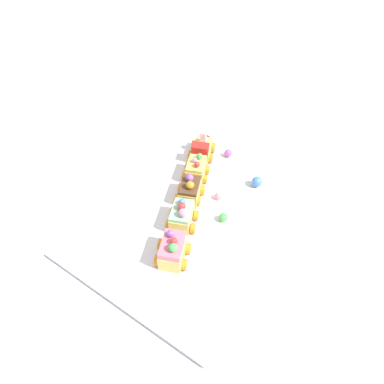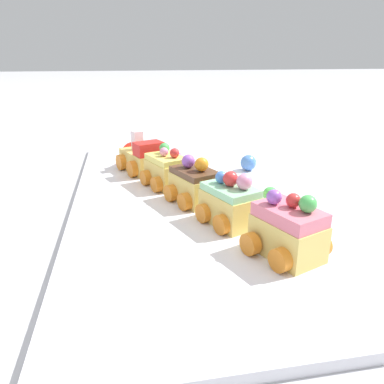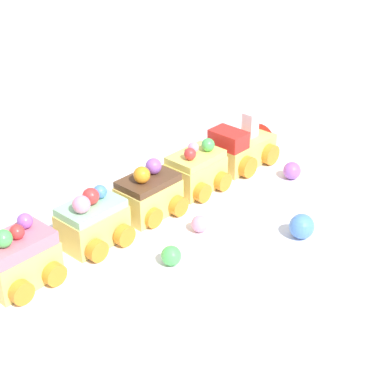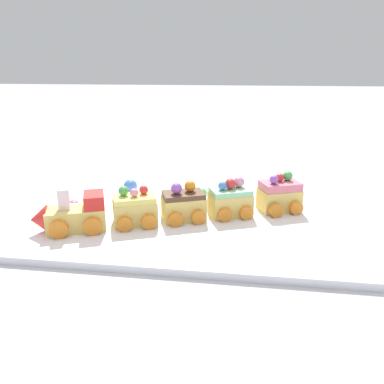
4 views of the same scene
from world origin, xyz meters
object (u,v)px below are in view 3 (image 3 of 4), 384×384
gumball_purple (292,171)px  gumball_green (171,256)px  cake_car_chocolate (149,195)px  cake_car_lemon (196,171)px  cake_car_mint (93,223)px  cake_train_locomotive (245,147)px  gumball_pink (200,224)px  cake_car_strawberry (19,260)px  gumball_blue (302,226)px

gumball_purple → gumball_green: bearing=-154.8°
gumball_purple → cake_car_chocolate: bearing=179.5°
cake_car_lemon → cake_car_chocolate: size_ratio=1.00×
cake_car_mint → cake_car_chocolate: bearing=0.1°
cake_train_locomotive → gumball_purple: 0.08m
cake_train_locomotive → gumball_pink: bearing=-157.8°
cake_car_lemon → cake_car_strawberry: (-0.25, -0.10, 0.00)m
cake_train_locomotive → cake_car_strawberry: cake_car_strawberry is taller
gumball_blue → gumball_green: (-0.16, 0.02, -0.00)m
cake_car_strawberry → gumball_pink: (0.21, 0.00, -0.02)m
cake_car_chocolate → cake_car_mint: size_ratio=1.00×
gumball_purple → gumball_green: (-0.23, -0.11, -0.00)m
cake_train_locomotive → gumball_blue: cake_train_locomotive is taller
cake_car_mint → cake_train_locomotive: bearing=0.0°
cake_train_locomotive → cake_car_mint: cake_train_locomotive is taller
cake_train_locomotive → gumball_pink: size_ratio=6.26×
cake_train_locomotive → cake_car_lemon: bearing=-179.9°
cake_car_chocolate → gumball_green: size_ratio=3.96×
cake_car_chocolate → gumball_pink: 0.08m
cake_train_locomotive → gumball_blue: 0.20m
cake_car_lemon → cake_car_chocolate: cake_car_chocolate is taller
cake_car_lemon → cake_car_chocolate: 0.09m
gumball_blue → cake_car_chocolate: bearing=136.8°
cake_car_strawberry → gumball_blue: cake_car_strawberry is taller
cake_car_strawberry → gumball_blue: 0.32m
gumball_purple → gumball_blue: (-0.07, -0.13, 0.00)m
cake_car_strawberry → gumball_pink: 0.21m
gumball_purple → gumball_blue: 0.15m
cake_car_strawberry → gumball_purple: size_ratio=3.70×
cake_car_lemon → gumball_blue: (0.06, -0.16, -0.01)m
cake_car_lemon → gumball_pink: cake_car_lemon is taller
cake_train_locomotive → cake_car_lemon: size_ratio=1.45×
gumball_blue → gumball_pink: bearing=147.5°
gumball_purple → gumball_green: 0.25m
gumball_pink → gumball_purple: size_ratio=0.86×
cake_car_strawberry → cake_car_mint: bearing=-0.1°
cake_car_chocolate → cake_car_strawberry: cake_car_strawberry is taller
cake_car_strawberry → cake_train_locomotive: bearing=0.0°
gumball_blue → cake_car_strawberry: bearing=169.1°
gumball_green → cake_car_lemon: bearing=54.5°
cake_car_mint → gumball_pink: size_ratio=4.31×
cake_car_chocolate → gumball_green: bearing=-122.2°
cake_car_mint → gumball_blue: (0.22, -0.10, -0.01)m
cake_car_mint → gumball_pink: bearing=-36.6°
cake_car_mint → gumball_blue: size_ratio=3.00×
cake_train_locomotive → cake_car_chocolate: (-0.18, -0.07, 0.00)m
cake_car_strawberry → gumball_green: (0.15, -0.04, -0.02)m
cake_car_lemon → gumball_green: (-0.10, -0.14, -0.01)m
cake_train_locomotive → cake_car_lemon: 0.10m
gumball_pink → gumball_green: bearing=-141.9°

